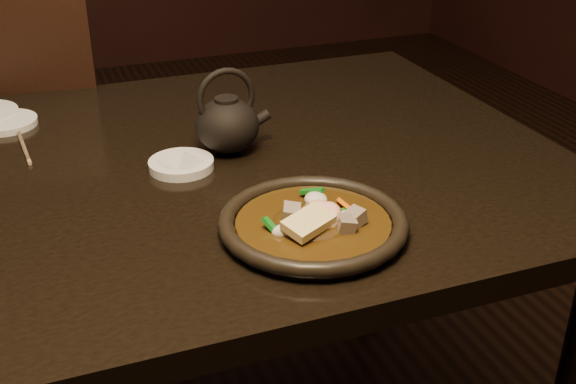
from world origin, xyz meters
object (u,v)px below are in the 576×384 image
object	(u,v)px
table	(76,226)
chair	(15,166)
plate	(313,224)
teapot	(228,122)

from	to	relation	value
table	chair	size ratio (longest dim) A/B	1.67
chair	plate	distance (m)	0.99
chair	teapot	xyz separation A→B (m)	(0.35, -0.59, 0.28)
table	teapot	world-z (taller)	teapot
table	chair	world-z (taller)	chair
table	plate	size ratio (longest dim) A/B	6.23
plate	teapot	bearing A→B (deg)	95.85
plate	teapot	distance (m)	0.30
table	teapot	xyz separation A→B (m)	(0.26, 0.02, 0.13)
chair	teapot	size ratio (longest dim) A/B	6.70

